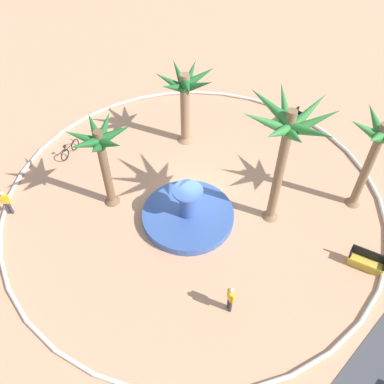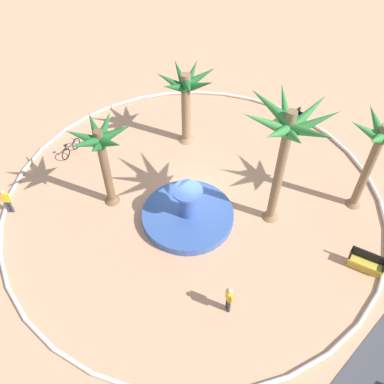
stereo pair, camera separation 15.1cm
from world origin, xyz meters
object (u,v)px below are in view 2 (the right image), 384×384
bench_east (365,264)px  person_cyclist_helmet (6,200)px  person_cyclist_photo (229,298)px  palm_tree_near_fountain (186,93)px  fountain (188,215)px  palm_tree_far_side (101,148)px  bench_west (294,122)px  bicycle_red_frame (71,149)px  palm_tree_by_curb (287,137)px  palm_tree_mid_plaza (378,146)px

bench_east → person_cyclist_helmet: size_ratio=1.04×
bench_east → person_cyclist_photo: bearing=-26.2°
palm_tree_near_fountain → person_cyclist_photo: size_ratio=2.86×
fountain → palm_tree_far_side: palm_tree_far_side is taller
palm_tree_far_side → person_cyclist_photo: size_ratio=2.97×
fountain → person_cyclist_helmet: bearing=-46.9°
person_cyclist_photo → palm_tree_near_fountain: bearing=-124.7°
bench_west → bicycle_red_frame: bearing=-33.2°
fountain → palm_tree_by_curb: (-3.09, 2.88, 5.06)m
fountain → palm_tree_far_side: bearing=-60.6°
palm_tree_near_fountain → person_cyclist_helmet: bearing=-11.6°
palm_tree_mid_plaza → person_cyclist_helmet: size_ratio=3.42×
fountain → palm_tree_far_side: (2.08, -3.69, 3.43)m
person_cyclist_photo → person_cyclist_helmet: bearing=-70.7°
palm_tree_near_fountain → bench_west: size_ratio=3.01×
palm_tree_near_fountain → bench_west: bearing=147.0°
palm_tree_mid_plaza → bench_west: size_ratio=3.44×
bench_east → person_cyclist_photo: (6.08, -2.99, 0.60)m
palm_tree_near_fountain → palm_tree_mid_plaza: bearing=105.2°
bench_east → bench_west: same height
bench_east → bench_west: bearing=-125.6°
palm_tree_far_side → person_cyclist_helmet: 5.93m
palm_tree_near_fountain → fountain: bearing=46.9°
fountain → bicycle_red_frame: (1.53, -8.40, 0.08)m
fountain → palm_tree_far_side: 5.45m
bench_west → person_cyclist_photo: (12.27, 5.67, 0.60)m
bench_east → bench_west: (-6.19, -8.66, 0.00)m
palm_tree_near_fountain → palm_tree_mid_plaza: (-2.70, 9.94, 0.69)m
palm_tree_mid_plaza → palm_tree_far_side: palm_tree_mid_plaza is taller
bench_east → person_cyclist_helmet: 17.75m
person_cyclist_helmet → person_cyclist_photo: person_cyclist_photo is taller
palm_tree_by_curb → palm_tree_mid_plaza: 4.79m
palm_tree_mid_plaza → fountain: bearing=-37.6°
palm_tree_near_fountain → bicycle_red_frame: bearing=-33.5°
bench_east → palm_tree_mid_plaza: bearing=-141.9°
bench_west → fountain: bearing=4.7°
bench_west → bicycle_red_frame: (11.56, -7.57, 0.04)m
fountain → bench_east: size_ratio=2.79×
palm_tree_far_side → palm_tree_by_curb: bearing=128.2°
fountain → person_cyclist_helmet: (6.30, -6.73, 0.59)m
palm_tree_near_fountain → bicycle_red_frame: 7.57m
fountain → palm_tree_near_fountain: 6.97m
palm_tree_mid_plaza → palm_tree_far_side: size_ratio=1.10×
bicycle_red_frame → bench_west: bearing=146.8°
palm_tree_mid_plaza → bench_west: (-3.06, -6.20, -3.72)m
palm_tree_far_side → fountain: bearing=119.4°
person_cyclist_helmet → palm_tree_by_curb: bearing=134.3°
palm_tree_mid_plaza → bench_east: palm_tree_mid_plaza is taller
bench_west → palm_tree_far_side: bearing=-13.3°
palm_tree_near_fountain → palm_tree_far_side: 6.42m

